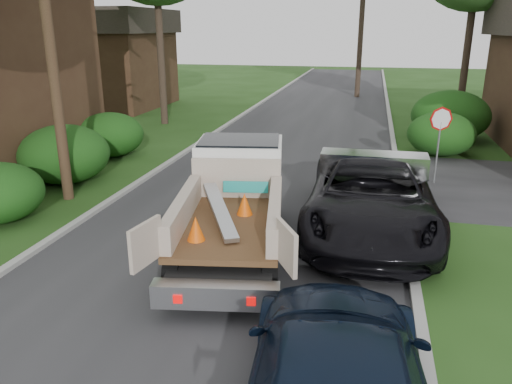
{
  "coord_description": "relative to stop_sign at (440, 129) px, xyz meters",
  "views": [
    {
      "loc": [
        3.02,
        -7.36,
        4.8
      ],
      "look_at": [
        0.58,
        3.27,
        1.2
      ],
      "focal_mm": 35.0,
      "sensor_mm": 36.0,
      "label": 1
    }
  ],
  "objects": [
    {
      "name": "black_pickup",
      "position": [
        -2.01,
        -4.5,
        -0.87
      ],
      "size": [
        3.11,
        6.6,
        1.82
      ],
      "primitive_type": "imported",
      "rotation": [
        0.0,
        0.0,
        0.01
      ],
      "color": "black",
      "rests_on": "ground"
    },
    {
      "name": "house_left_far",
      "position": [
        -18.7,
        13.0,
        1.27
      ],
      "size": [
        7.56,
        7.56,
        6.0
      ],
      "color": "#3C2518",
      "rests_on": "ground"
    },
    {
      "name": "curb_right",
      "position": [
        -1.1,
        1.0,
        -1.72
      ],
      "size": [
        0.2,
        90.0,
        0.12
      ],
      "primitive_type": "cube",
      "color": "#9E9E99",
      "rests_on": "ground"
    },
    {
      "name": "curb_left",
      "position": [
        -9.3,
        1.0,
        -1.72
      ],
      "size": [
        0.2,
        90.0,
        0.12
      ],
      "primitive_type": "cube",
      "color": "#9E9E99",
      "rests_on": "ground"
    },
    {
      "name": "utility_pole",
      "position": [
        -10.68,
        -4.02,
        3.4
      ],
      "size": [
        2.42,
        1.25,
        10.0
      ],
      "color": "#382619",
      "rests_on": "ground"
    },
    {
      "name": "road",
      "position": [
        -5.2,
        1.0,
        -1.77
      ],
      "size": [
        8.0,
        90.0,
        0.02
      ],
      "primitive_type": "cube",
      "color": "#28282B",
      "rests_on": "ground"
    },
    {
      "name": "hedge_left_b",
      "position": [
        -11.7,
        -2.5,
        -0.84
      ],
      "size": [
        2.86,
        2.86,
        1.87
      ],
      "primitive_type": "ellipsoid",
      "color": "#0E3F10",
      "rests_on": "ground"
    },
    {
      "name": "stop_sign",
      "position": [
        0.0,
        0.0,
        0.0
      ],
      "size": [
        0.71,
        0.32,
        2.48
      ],
      "color": "slate",
      "rests_on": "ground"
    },
    {
      "name": "hedge_left_c",
      "position": [
        -12.0,
        1.0,
        -0.93
      ],
      "size": [
        2.6,
        2.6,
        1.7
      ],
      "primitive_type": "ellipsoid",
      "color": "#0E3F10",
      "rests_on": "ground"
    },
    {
      "name": "flatbed_truck",
      "position": [
        -5.1,
        -5.73,
        -0.59
      ],
      "size": [
        3.31,
        6.08,
        2.19
      ],
      "rotation": [
        0.0,
        0.0,
        0.17
      ],
      "color": "black",
      "rests_on": "ground"
    },
    {
      "name": "hedge_right_b",
      "position": [
        1.3,
        7.0,
        -0.67
      ],
      "size": [
        3.38,
        3.38,
        2.21
      ],
      "primitive_type": "ellipsoid",
      "color": "#0E3F10",
      "rests_on": "ground"
    },
    {
      "name": "hedge_right_a",
      "position": [
        0.6,
        4.0,
        -0.93
      ],
      "size": [
        2.6,
        2.6,
        1.7
      ],
      "primitive_type": "ellipsoid",
      "color": "#0E3F10",
      "rests_on": "ground"
    },
    {
      "name": "ground",
      "position": [
        -5.2,
        -9.0,
        -1.78
      ],
      "size": [
        120.0,
        120.0,
        0.0
      ],
      "primitive_type": "plane",
      "color": "#1D3F12",
      "rests_on": "ground"
    }
  ]
}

